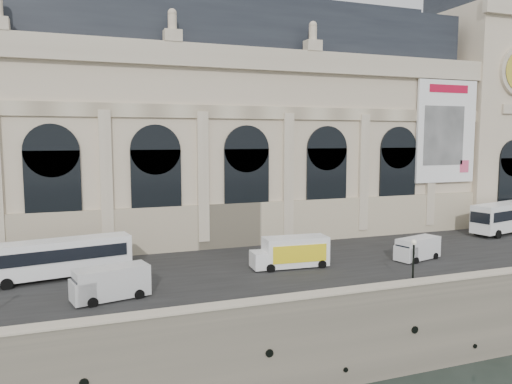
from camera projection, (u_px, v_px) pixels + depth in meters
The scene contains 12 objects.
ground at pixel (391, 379), 37.91m from camera, with size 260.00×260.00×0.00m, color black.
quay at pixel (243, 246), 70.21m from camera, with size 160.00×70.00×6.00m, color gray.
street at pixel (310, 259), 50.30m from camera, with size 160.00×24.00×0.06m, color #2D2D2D.
parapet at pixel (389, 292), 37.74m from camera, with size 160.00×1.40×1.21m.
museum at pixel (208, 126), 62.47m from camera, with size 69.00×18.70×29.10m.
clock_pavilion at pixel (477, 102), 73.11m from camera, with size 13.00×14.72×36.70m.
bus_left at pixel (61, 257), 43.20m from camera, with size 12.01×4.40×3.47m.
bus_right at pixel (510, 216), 64.19m from camera, with size 13.67×5.85×3.95m.
van_b at pixel (107, 284), 37.54m from camera, with size 6.00×3.32×2.53m.
van_c at pixel (416, 249), 49.85m from camera, with size 5.42×3.20×2.27m.
box_truck at pixel (291, 252), 47.00m from camera, with size 7.43×2.99×2.94m.
lamp_right at pixel (413, 265), 39.98m from camera, with size 0.42×0.42×4.15m.
Camera 1 is at (-22.17, -30.33, 18.26)m, focal length 35.00 mm.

